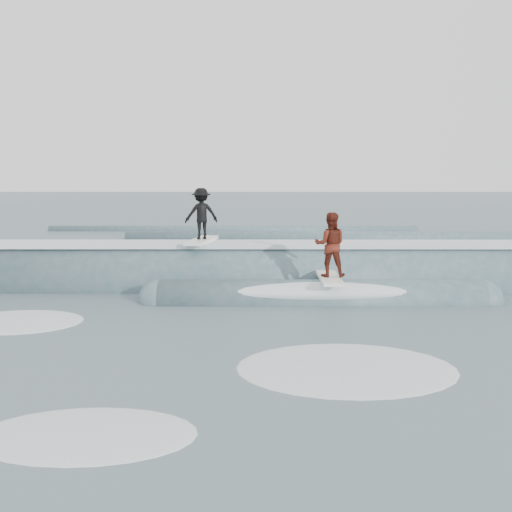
{
  "coord_description": "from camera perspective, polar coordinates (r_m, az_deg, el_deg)",
  "views": [
    {
      "loc": [
        0.05,
        -11.95,
        3.67
      ],
      "look_at": [
        0.0,
        4.82,
        1.1
      ],
      "focal_mm": 40.0,
      "sensor_mm": 36.0,
      "label": 1
    }
  ],
  "objects": [
    {
      "name": "far_swells",
      "position": [
        29.86,
        -2.5,
        1.65
      ],
      "size": [
        34.42,
        8.65,
        0.8
      ],
      "color": "#37545D",
      "rests_on": "ground"
    },
    {
      "name": "surfer_red",
      "position": [
        15.85,
        7.42,
        0.82
      ],
      "size": [
        0.93,
        2.0,
        1.88
      ],
      "color": "white",
      "rests_on": "ground"
    },
    {
      "name": "breaking_wave",
      "position": [
        17.87,
        0.73,
        -3.03
      ],
      "size": [
        23.0,
        4.1,
        2.64
      ],
      "color": "#37545D",
      "rests_on": "ground"
    },
    {
      "name": "whitewater",
      "position": [
        10.73,
        -3.49,
        -11.31
      ],
      "size": [
        14.08,
        8.01,
        0.1
      ],
      "color": "white",
      "rests_on": "ground"
    },
    {
      "name": "surfer_black",
      "position": [
        17.92,
        -5.48,
        3.97
      ],
      "size": [
        1.16,
        2.07,
        1.69
      ],
      "color": "white",
      "rests_on": "ground"
    },
    {
      "name": "ground",
      "position": [
        12.5,
        -0.07,
        -8.36
      ],
      "size": [
        160.0,
        160.0,
        0.0
      ],
      "primitive_type": "plane",
      "color": "#3A5256",
      "rests_on": "ground"
    }
  ]
}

